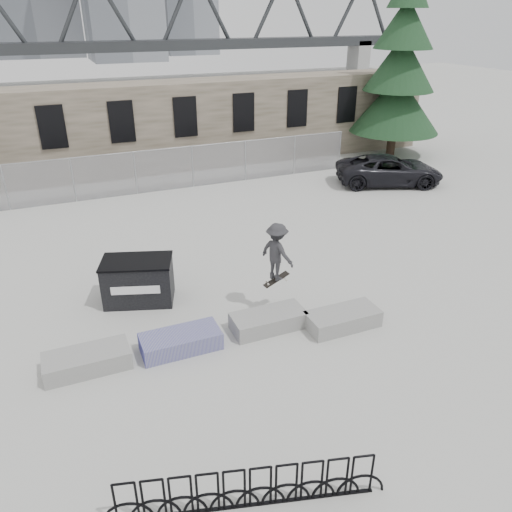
# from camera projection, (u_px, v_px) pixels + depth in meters

# --- Properties ---
(ground) EXTENTS (120.00, 120.00, 0.00)m
(ground) POSITION_uv_depth(u_px,v_px,m) (228.00, 337.00, 13.22)
(ground) COLOR #A7A8A3
(ground) RESTS_ON ground
(stone_wall) EXTENTS (36.00, 2.58, 4.50)m
(stone_wall) POSITION_uv_depth(u_px,v_px,m) (119.00, 130.00, 25.65)
(stone_wall) COLOR brown
(stone_wall) RESTS_ON ground
(chainlink_fence) EXTENTS (22.06, 0.06, 2.02)m
(chainlink_fence) POSITION_uv_depth(u_px,v_px,m) (135.00, 172.00, 23.10)
(chainlink_fence) COLOR gray
(chainlink_fence) RESTS_ON ground
(planter_far_left) EXTENTS (2.00, 0.90, 0.46)m
(planter_far_left) POSITION_uv_depth(u_px,v_px,m) (87.00, 360.00, 11.93)
(planter_far_left) COLOR gray
(planter_far_left) RESTS_ON ground
(planter_center_left) EXTENTS (2.00, 0.90, 0.46)m
(planter_center_left) POSITION_uv_depth(u_px,v_px,m) (181.00, 341.00, 12.63)
(planter_center_left) COLOR navy
(planter_center_left) RESTS_ON ground
(planter_center_right) EXTENTS (2.00, 0.90, 0.46)m
(planter_center_right) POSITION_uv_depth(u_px,v_px,m) (268.00, 320.00, 13.48)
(planter_center_right) COLOR gray
(planter_center_right) RESTS_ON ground
(planter_offset) EXTENTS (2.00, 0.90, 0.46)m
(planter_offset) POSITION_uv_depth(u_px,v_px,m) (343.00, 318.00, 13.55)
(planter_offset) COLOR gray
(planter_offset) RESTS_ON ground
(dumpster) EXTENTS (2.29, 1.79, 1.32)m
(dumpster) POSITION_uv_depth(u_px,v_px,m) (138.00, 280.00, 14.60)
(dumpster) COLOR black
(dumpster) RESTS_ON ground
(bike_rack) EXTENTS (4.79, 1.32, 0.90)m
(bike_rack) POSITION_uv_depth(u_px,v_px,m) (247.00, 489.00, 8.50)
(bike_rack) COLOR black
(bike_rack) RESTS_ON ground
(spruce_tree) EXTENTS (5.10, 5.10, 11.50)m
(spruce_tree) POSITION_uv_depth(u_px,v_px,m) (400.00, 71.00, 27.83)
(spruce_tree) COLOR #38281E
(spruce_tree) RESTS_ON ground
(truss_bridge) EXTENTS (70.00, 3.00, 9.80)m
(truss_bridge) POSITION_uv_depth(u_px,v_px,m) (150.00, 44.00, 60.36)
(truss_bridge) COLOR #2D3033
(truss_bridge) RESTS_ON ground
(suv) EXTENTS (5.66, 4.05, 1.43)m
(suv) POSITION_uv_depth(u_px,v_px,m) (389.00, 170.00, 24.58)
(suv) COLOR black
(suv) RESTS_ON ground
(skateboarder) EXTENTS (1.00, 1.23, 1.83)m
(skateboarder) POSITION_uv_depth(u_px,v_px,m) (277.00, 252.00, 13.63)
(skateboarder) COLOR #2D2C2F
(skateboarder) RESTS_ON ground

